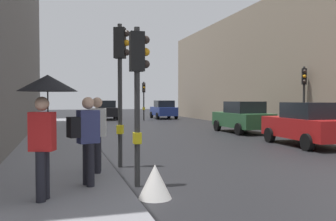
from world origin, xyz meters
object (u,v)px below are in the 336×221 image
at_px(traffic_light_far_median, 144,94).
at_px(car_red_sedan, 308,124).
at_px(pedestrian_with_grey_backpack, 86,136).
at_px(pedestrian_with_umbrella, 46,102).
at_px(pedestrian_with_black_backpack, 95,130).
at_px(car_green_estate, 243,117).
at_px(car_blue_van, 164,110).
at_px(traffic_light_mid_street, 304,88).
at_px(car_dark_suv, 106,110).
at_px(warning_sign_triangle, 155,181).
at_px(traffic_light_near_left, 138,77).
at_px(traffic_light_near_right, 121,69).

bearing_deg(traffic_light_far_median, car_red_sedan, -82.48).
distance_m(car_red_sedan, pedestrian_with_grey_backpack, 10.37).
distance_m(car_red_sedan, pedestrian_with_umbrella, 11.46).
bearing_deg(pedestrian_with_black_backpack, car_green_estate, 46.83).
distance_m(car_red_sedan, pedestrian_with_black_backpack, 9.54).
distance_m(car_red_sedan, car_blue_van, 21.28).
bearing_deg(car_blue_van, traffic_light_mid_street, -81.17).
height_order(car_dark_suv, warning_sign_triangle, car_dark_suv).
distance_m(traffic_light_near_left, pedestrian_with_grey_backpack, 1.66).
xyz_separation_m(car_red_sedan, car_blue_van, (0.00, 21.28, 0.00)).
xyz_separation_m(car_dark_suv, car_green_estate, (5.75, -15.53, 0.00)).
bearing_deg(car_blue_van, pedestrian_with_grey_backpack, -109.06).
xyz_separation_m(traffic_light_mid_street, warning_sign_triangle, (-10.57, -9.55, -2.16)).
bearing_deg(traffic_light_near_right, car_green_estate, 45.32).
xyz_separation_m(traffic_light_far_median, traffic_light_mid_street, (5.21, -15.09, 0.12)).
bearing_deg(traffic_light_near_left, pedestrian_with_umbrella, -147.75).
height_order(car_dark_suv, pedestrian_with_grey_backpack, pedestrian_with_grey_backpack).
relative_size(traffic_light_far_median, pedestrian_with_umbrella, 1.60).
relative_size(pedestrian_with_umbrella, pedestrian_with_grey_backpack, 1.21).
distance_m(traffic_light_near_left, car_green_estate, 13.49).
distance_m(car_green_estate, pedestrian_with_grey_backpack, 14.34).
bearing_deg(car_blue_van, traffic_light_far_median, -136.55).
distance_m(car_green_estate, pedestrian_with_umbrella, 15.50).
height_order(traffic_light_far_median, traffic_light_near_right, traffic_light_near_right).
distance_m(traffic_light_far_median, car_dark_suv, 4.19).
height_order(traffic_light_near_right, car_red_sedan, traffic_light_near_right).
distance_m(traffic_light_mid_street, pedestrian_with_black_backpack, 13.81).
xyz_separation_m(car_blue_van, pedestrian_with_umbrella, (-9.80, -27.15, 0.96)).
bearing_deg(traffic_light_near_left, car_dark_suv, 84.63).
xyz_separation_m(traffic_light_near_right, pedestrian_with_umbrella, (-1.83, -3.47, -0.88)).
bearing_deg(traffic_light_near_left, car_red_sedan, 30.64).
distance_m(pedestrian_with_black_backpack, warning_sign_triangle, 2.36).
bearing_deg(warning_sign_triangle, traffic_light_mid_street, 42.10).
bearing_deg(car_dark_suv, traffic_light_far_median, -39.88).
distance_m(traffic_light_far_median, car_blue_van, 3.75).
distance_m(traffic_light_mid_street, pedestrian_with_umbrella, 15.84).
distance_m(traffic_light_mid_street, car_blue_van, 17.74).
relative_size(traffic_light_mid_street, pedestrian_with_black_backpack, 2.03).
relative_size(traffic_light_far_median, car_green_estate, 0.82).
xyz_separation_m(car_dark_suv, car_blue_van, (5.51, -0.15, 0.00)).
height_order(traffic_light_mid_street, pedestrian_with_grey_backpack, traffic_light_mid_street).
xyz_separation_m(traffic_light_far_median, traffic_light_near_left, (-5.46, -23.63, -0.01)).
xyz_separation_m(traffic_light_near_left, warning_sign_triangle, (0.11, -1.01, -2.04)).
relative_size(car_green_estate, warning_sign_triangle, 6.47).
height_order(car_red_sedan, pedestrian_with_black_backpack, pedestrian_with_black_backpack).
relative_size(traffic_light_far_median, traffic_light_near_left, 1.00).
relative_size(car_green_estate, pedestrian_with_black_backpack, 2.38).
bearing_deg(pedestrian_with_grey_backpack, traffic_light_far_median, 74.61).
xyz_separation_m(car_blue_van, warning_sign_triangle, (-7.86, -27.00, -0.55)).
bearing_deg(traffic_light_mid_street, traffic_light_near_left, -141.35).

